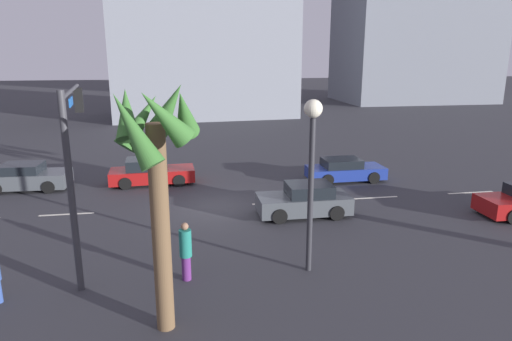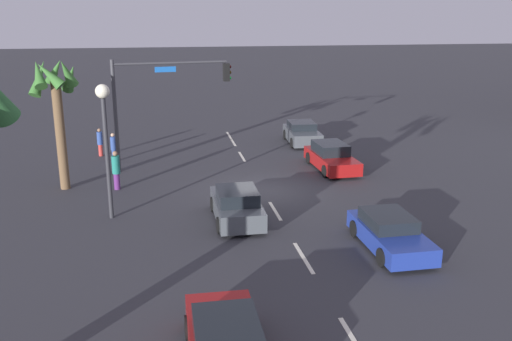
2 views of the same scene
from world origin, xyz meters
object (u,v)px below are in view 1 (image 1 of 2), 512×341
(building_0, at_px, (417,0))
(building_1, at_px, (201,8))
(streetlamp, at_px, (312,152))
(palm_tree_1, at_px, (155,152))
(car_3, at_px, (305,201))
(traffic_signal, at_px, (74,142))
(car_0, at_px, (345,170))
(car_1, at_px, (27,177))
(pedestrian_2, at_px, (186,250))
(car_4, at_px, (151,172))

(building_0, relative_size, building_1, 1.23)
(streetlamp, height_order, palm_tree_1, palm_tree_1)
(car_3, height_order, building_1, building_1)
(car_3, xyz_separation_m, traffic_signal, (8.57, 2.92, 3.42))
(car_0, xyz_separation_m, palm_tree_1, (9.40, 12.58, 4.02))
(traffic_signal, height_order, building_0, building_0)
(car_0, height_order, palm_tree_1, palm_tree_1)
(building_1, bearing_deg, palm_tree_1, 81.02)
(car_1, distance_m, traffic_signal, 10.67)
(car_3, relative_size, building_1, 0.17)
(car_0, distance_m, building_0, 49.64)
(car_0, height_order, pedestrian_2, pedestrian_2)
(car_1, height_order, car_3, car_3)
(traffic_signal, relative_size, streetlamp, 1.14)
(car_4, xyz_separation_m, traffic_signal, (1.74, 9.03, 3.43))
(car_0, relative_size, streetlamp, 0.76)
(car_0, bearing_deg, palm_tree_1, 53.22)
(streetlamp, bearing_deg, pedestrian_2, 0.02)
(traffic_signal, relative_size, pedestrian_2, 3.34)
(traffic_signal, bearing_deg, car_4, -100.90)
(building_1, bearing_deg, car_4, 76.65)
(traffic_signal, bearing_deg, palm_tree_1, 121.15)
(car_3, bearing_deg, building_1, -85.77)
(car_1, height_order, building_1, building_1)
(car_3, xyz_separation_m, building_1, (2.50, -33.89, 10.98))
(car_4, relative_size, pedestrian_2, 2.40)
(car_4, distance_m, palm_tree_1, 14.30)
(car_0, relative_size, building_1, 0.18)
(traffic_signal, bearing_deg, pedestrian_2, 148.00)
(palm_tree_1, height_order, building_1, building_1)
(car_1, xyz_separation_m, building_1, (-10.59, -27.77, 10.99))
(car_0, relative_size, traffic_signal, 0.67)
(traffic_signal, distance_m, streetlamp, 7.62)
(car_3, distance_m, streetlamp, 6.14)
(pedestrian_2, xyz_separation_m, building_0, (-33.90, -50.64, 13.28))
(traffic_signal, height_order, pedestrian_2, traffic_signal)
(streetlamp, relative_size, pedestrian_2, 2.94)
(car_3, distance_m, palm_tree_1, 10.30)
(building_0, bearing_deg, pedestrian_2, 56.21)
(car_3, xyz_separation_m, building_0, (-28.75, -45.59, 13.61))
(car_0, distance_m, car_1, 16.79)
(building_1, bearing_deg, car_1, 64.62)
(traffic_signal, bearing_deg, streetlamp, 163.75)
(car_3, relative_size, building_0, 0.14)
(palm_tree_1, bearing_deg, building_1, -94.47)
(traffic_signal, bearing_deg, car_1, -63.39)
(car_4, bearing_deg, palm_tree_1, 94.51)
(car_4, bearing_deg, car_1, -0.03)
(car_1, relative_size, building_0, 0.14)
(building_0, bearing_deg, car_3, 57.78)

